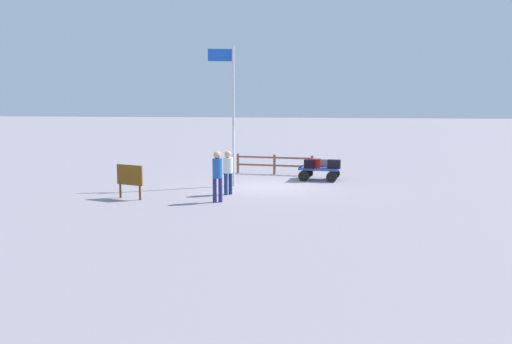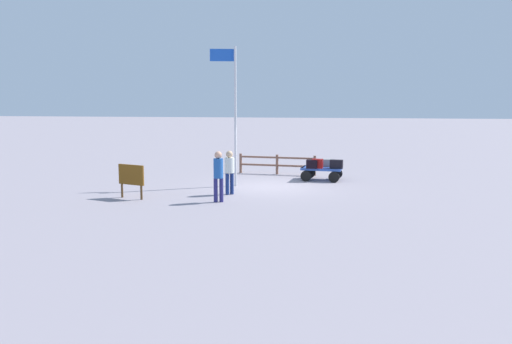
# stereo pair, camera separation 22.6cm
# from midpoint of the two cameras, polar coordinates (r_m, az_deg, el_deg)

# --- Properties ---
(ground_plane) EXTENTS (120.00, 120.00, 0.00)m
(ground_plane) POSITION_cam_midpoint_polar(r_m,az_deg,el_deg) (23.72, 2.06, -1.43)
(ground_plane) COLOR gray
(luggage_cart) EXTENTS (1.84, 1.43, 0.56)m
(luggage_cart) POSITION_cam_midpoint_polar(r_m,az_deg,el_deg) (25.54, 6.64, 0.13)
(luggage_cart) COLOR #2E50AB
(luggage_cart) RESTS_ON ground
(suitcase_dark) EXTENTS (0.50, 0.41, 0.39)m
(suitcase_dark) POSITION_cam_midpoint_polar(r_m,az_deg,el_deg) (25.18, 6.26, 0.82)
(suitcase_dark) COLOR maroon
(suitcase_dark) RESTS_ON luggage_cart
(suitcase_grey) EXTENTS (0.50, 0.34, 0.36)m
(suitcase_grey) POSITION_cam_midpoint_polar(r_m,az_deg,el_deg) (25.09, 5.74, 0.77)
(suitcase_grey) COLOR black
(suitcase_grey) RESTS_ON luggage_cart
(suitcase_maroon) EXTENTS (0.58, 0.38, 0.37)m
(suitcase_maroon) POSITION_cam_midpoint_polar(r_m,az_deg,el_deg) (25.16, 8.10, 0.76)
(suitcase_maroon) COLOR black
(suitcase_maroon) RESTS_ON luggage_cart
(suitcase_tan) EXTENTS (0.53, 0.33, 0.32)m
(suitcase_tan) POSITION_cam_midpoint_polar(r_m,az_deg,el_deg) (25.77, 7.10, 0.89)
(suitcase_tan) COLOR gray
(suitcase_tan) RESTS_ON luggage_cart
(worker_lead) EXTENTS (0.42, 0.42, 1.79)m
(worker_lead) POSITION_cam_midpoint_polar(r_m,az_deg,el_deg) (20.30, -3.37, -0.03)
(worker_lead) COLOR navy
(worker_lead) RESTS_ON ground
(worker_trailing) EXTENTS (0.52, 0.52, 1.65)m
(worker_trailing) POSITION_cam_midpoint_polar(r_m,az_deg,el_deg) (21.79, -2.31, 0.35)
(worker_trailing) COLOR navy
(worker_trailing) RESTS_ON ground
(flagpole) EXTENTS (1.05, 0.26, 5.60)m
(flagpole) POSITION_cam_midpoint_polar(r_m,az_deg,el_deg) (23.62, -2.00, 6.56)
(flagpole) COLOR silver
(flagpole) RESTS_ON ground
(signboard) EXTENTS (1.06, 0.47, 1.23)m
(signboard) POSITION_cam_midpoint_polar(r_m,az_deg,el_deg) (21.42, -11.77, -0.45)
(signboard) COLOR #4C3319
(signboard) RESTS_ON ground
(wooden_fence) EXTENTS (3.61, 0.62, 0.92)m
(wooden_fence) POSITION_cam_midpoint_polar(r_m,az_deg,el_deg) (27.12, 2.31, 0.89)
(wooden_fence) COLOR brown
(wooden_fence) RESTS_ON ground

